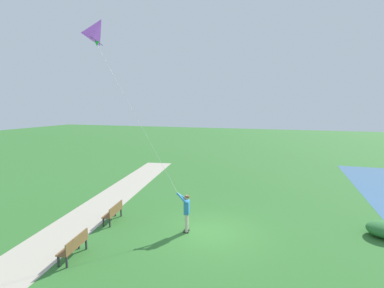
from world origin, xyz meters
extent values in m
plane|color=#33702D|center=(0.00, 0.00, 0.00)|extent=(120.00, 120.00, 0.00)
cube|color=#B7AD99|center=(6.31, 2.00, 0.01)|extent=(7.35, 31.98, 0.02)
cube|color=#232328|center=(1.06, 0.38, 0.03)|extent=(0.25, 0.15, 0.06)
cylinder|color=beige|center=(1.04, 0.38, 0.45)|extent=(0.14, 0.14, 0.82)
cube|color=#232328|center=(1.10, 0.14, 0.03)|extent=(0.25, 0.15, 0.06)
cylinder|color=beige|center=(1.08, 0.14, 0.45)|extent=(0.14, 0.14, 0.82)
cube|color=teal|center=(1.06, 0.26, 1.16)|extent=(0.28, 0.43, 0.60)
sphere|color=tan|center=(1.06, 0.26, 1.62)|extent=(0.22, 0.22, 0.22)
ellipsoid|color=#4C3319|center=(1.05, 0.26, 1.66)|extent=(0.26, 0.26, 0.13)
cylinder|color=teal|center=(1.26, 0.38, 1.61)|extent=(0.55, 0.27, 0.43)
cylinder|color=teal|center=(1.29, 0.21, 1.61)|extent=(0.49, 0.42, 0.43)
sphere|color=tan|center=(1.44, 0.32, 1.74)|extent=(0.10, 0.10, 0.10)
pyramid|color=purple|center=(4.77, 0.83, 8.94)|extent=(1.09, 1.88, 0.90)
cone|color=green|center=(5.00, 0.90, 8.41)|extent=(0.25, 0.25, 0.22)
cylinder|color=black|center=(5.00, 0.90, 8.52)|extent=(0.59, 1.63, 0.02)
cylinder|color=silver|center=(3.22, 0.61, 5.05)|extent=(3.57, 0.60, 6.62)
cube|color=brown|center=(4.96, 0.27, 0.45)|extent=(0.67, 1.55, 0.05)
cube|color=brown|center=(4.78, 0.24, 0.68)|extent=(0.27, 1.49, 0.40)
cube|color=#2D2D33|center=(5.02, 0.96, 0.23)|extent=(0.07, 0.07, 0.45)
cube|color=#2D2D33|center=(4.70, 0.91, 0.23)|extent=(0.07, 0.07, 0.45)
cube|color=#2D2D33|center=(5.23, -0.37, 0.23)|extent=(0.07, 0.07, 0.45)
cube|color=#2D2D33|center=(4.91, -0.42, 0.23)|extent=(0.07, 0.07, 0.45)
cube|color=brown|center=(4.42, 3.73, 0.45)|extent=(0.67, 1.55, 0.05)
cube|color=brown|center=(4.23, 3.70, 0.68)|extent=(0.27, 1.49, 0.40)
cube|color=#2D2D33|center=(4.47, 4.41, 0.23)|extent=(0.07, 0.07, 0.45)
cube|color=#2D2D33|center=(4.16, 4.36, 0.23)|extent=(0.07, 0.07, 0.45)
cube|color=#2D2D33|center=(4.68, 3.09, 0.23)|extent=(0.07, 0.07, 0.45)
cube|color=#2D2D33|center=(4.37, 3.04, 0.23)|extent=(0.07, 0.07, 0.45)
camera|label=1|loc=(-3.03, 12.08, 5.72)|focal=26.95mm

